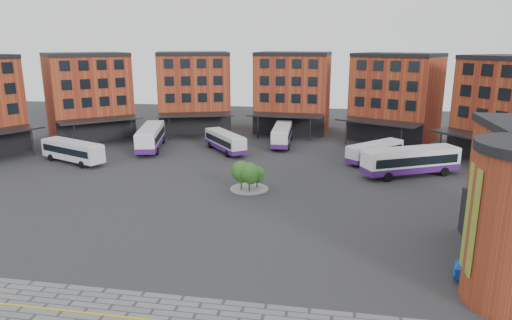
% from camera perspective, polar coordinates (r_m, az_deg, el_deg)
% --- Properties ---
extents(ground, '(160.00, 160.00, 0.00)m').
position_cam_1_polar(ground, '(41.90, -6.71, -8.56)').
color(ground, '#28282B').
rests_on(ground, ground).
extents(main_building, '(94.14, 42.48, 14.60)m').
position_cam_1_polar(main_building, '(77.35, -2.14, 7.75)').
color(main_building, '#994221').
rests_on(main_building, ground).
extents(tree_island, '(4.40, 4.40, 3.46)m').
position_cam_1_polar(tree_island, '(51.27, -1.04, -1.78)').
color(tree_island, gray).
rests_on(tree_island, ground).
extents(bus_a, '(10.86, 6.47, 3.04)m').
position_cam_1_polar(bus_a, '(68.30, -21.96, 1.16)').
color(bus_a, silver).
rests_on(bus_a, ground).
extents(bus_b, '(5.99, 13.01, 3.57)m').
position_cam_1_polar(bus_b, '(73.33, -13.01, 2.82)').
color(bus_b, white).
rests_on(bus_b, ground).
extents(bus_c, '(8.33, 9.81, 2.96)m').
position_cam_1_polar(bus_c, '(70.06, -3.90, 2.35)').
color(bus_c, silver).
rests_on(bus_c, ground).
extents(bus_d, '(3.25, 11.51, 3.21)m').
position_cam_1_polar(bus_d, '(74.57, 3.27, 3.21)').
color(bus_d, silver).
rests_on(bus_d, ground).
extents(bus_e, '(8.39, 8.75, 2.77)m').
position_cam_1_polar(bus_e, '(65.98, 14.66, 1.04)').
color(bus_e, white).
rests_on(bus_e, ground).
extents(bus_f, '(12.62, 8.32, 3.57)m').
position_cam_1_polar(bus_f, '(60.26, 18.79, -0.10)').
color(bus_f, white).
rests_on(bus_f, ground).
extents(blue_car, '(4.86, 2.66, 1.52)m').
position_cam_1_polar(blue_car, '(36.35, 27.19, -12.62)').
color(blue_car, '#0C3A9C').
rests_on(blue_car, ground).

